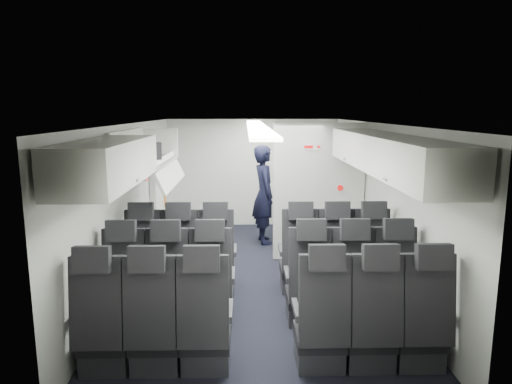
{
  "coord_description": "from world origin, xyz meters",
  "views": [
    {
      "loc": [
        -0.16,
        -6.13,
        2.33
      ],
      "look_at": [
        0.0,
        0.4,
        1.15
      ],
      "focal_mm": 32.0,
      "sensor_mm": 36.0,
      "label": 1
    }
  ],
  "objects_px": {
    "seat_row_rear": "(263,328)",
    "boarding_door": "(158,192)",
    "flight_attendant": "(264,194)",
    "carry_on_bag": "(142,153)",
    "seat_row_front": "(258,262)",
    "seat_row_mid": "(260,289)",
    "galley_unit": "(301,181)"
  },
  "relations": [
    {
      "from": "seat_row_rear",
      "to": "boarding_door",
      "type": "relative_size",
      "value": 1.79
    },
    {
      "from": "flight_attendant",
      "to": "carry_on_bag",
      "type": "bearing_deg",
      "value": 135.67
    },
    {
      "from": "boarding_door",
      "to": "carry_on_bag",
      "type": "distance_m",
      "value": 2.26
    },
    {
      "from": "seat_row_front",
      "to": "flight_attendant",
      "type": "bearing_deg",
      "value": 85.52
    },
    {
      "from": "carry_on_bag",
      "to": "boarding_door",
      "type": "bearing_deg",
      "value": 98.35
    },
    {
      "from": "seat_row_rear",
      "to": "seat_row_mid",
      "type": "bearing_deg",
      "value": 90.0
    },
    {
      "from": "seat_row_rear",
      "to": "galley_unit",
      "type": "distance_m",
      "value": 5.17
    },
    {
      "from": "seat_row_front",
      "to": "galley_unit",
      "type": "relative_size",
      "value": 1.75
    },
    {
      "from": "seat_row_mid",
      "to": "galley_unit",
      "type": "xyz_separation_m",
      "value": [
        0.95,
        4.15,
        0.55
      ]
    },
    {
      "from": "seat_row_rear",
      "to": "boarding_door",
      "type": "bearing_deg",
      "value": 112.87
    },
    {
      "from": "seat_row_rear",
      "to": "boarding_door",
      "type": "distance_m",
      "value": 4.25
    },
    {
      "from": "seat_row_front",
      "to": "seat_row_mid",
      "type": "relative_size",
      "value": 1.0
    },
    {
      "from": "seat_row_rear",
      "to": "flight_attendant",
      "type": "relative_size",
      "value": 1.92
    },
    {
      "from": "galley_unit",
      "to": "flight_attendant",
      "type": "relative_size",
      "value": 1.1
    },
    {
      "from": "seat_row_mid",
      "to": "galley_unit",
      "type": "relative_size",
      "value": 1.75
    },
    {
      "from": "seat_row_mid",
      "to": "flight_attendant",
      "type": "xyz_separation_m",
      "value": [
        0.18,
        3.17,
        0.46
      ]
    },
    {
      "from": "galley_unit",
      "to": "flight_attendant",
      "type": "xyz_separation_m",
      "value": [
        -0.77,
        -0.99,
        -0.08
      ]
    },
    {
      "from": "galley_unit",
      "to": "boarding_door",
      "type": "bearing_deg",
      "value": -155.72
    },
    {
      "from": "seat_row_rear",
      "to": "boarding_door",
      "type": "height_order",
      "value": "boarding_door"
    },
    {
      "from": "seat_row_front",
      "to": "carry_on_bag",
      "type": "distance_m",
      "value": 1.99
    },
    {
      "from": "seat_row_front",
      "to": "seat_row_rear",
      "type": "distance_m",
      "value": 1.8
    },
    {
      "from": "galley_unit",
      "to": "carry_on_bag",
      "type": "xyz_separation_m",
      "value": [
        -2.37,
        -3.25,
        0.86
      ]
    },
    {
      "from": "galley_unit",
      "to": "carry_on_bag",
      "type": "bearing_deg",
      "value": -126.08
    },
    {
      "from": "carry_on_bag",
      "to": "galley_unit",
      "type": "bearing_deg",
      "value": 56.24
    },
    {
      "from": "seat_row_front",
      "to": "flight_attendant",
      "type": "height_order",
      "value": "flight_attendant"
    },
    {
      "from": "seat_row_rear",
      "to": "galley_unit",
      "type": "bearing_deg",
      "value": 79.35
    },
    {
      "from": "seat_row_rear",
      "to": "flight_attendant",
      "type": "height_order",
      "value": "flight_attendant"
    },
    {
      "from": "boarding_door",
      "to": "carry_on_bag",
      "type": "bearing_deg",
      "value": -83.98
    },
    {
      "from": "seat_row_mid",
      "to": "galley_unit",
      "type": "bearing_deg",
      "value": 77.12
    },
    {
      "from": "seat_row_front",
      "to": "galley_unit",
      "type": "height_order",
      "value": "galley_unit"
    },
    {
      "from": "seat_row_mid",
      "to": "flight_attendant",
      "type": "bearing_deg",
      "value": 86.79
    },
    {
      "from": "boarding_door",
      "to": "carry_on_bag",
      "type": "xyz_separation_m",
      "value": [
        0.22,
        -2.08,
        0.85
      ]
    }
  ]
}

